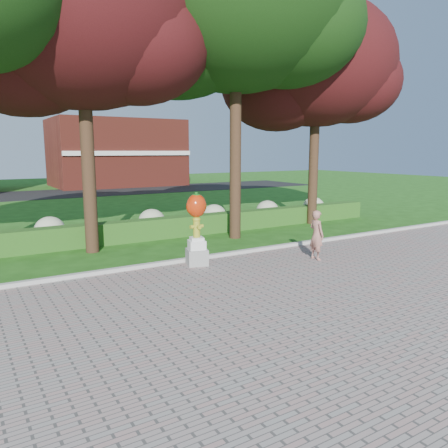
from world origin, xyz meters
The scene contains 12 objects.
ground centered at (0.00, 0.00, 0.00)m, with size 100.00×100.00×0.00m, color #1E4D13.
walkway centered at (0.00, -4.00, 0.02)m, with size 40.00×14.00×0.04m, color gray.
curb centered at (0.00, 3.00, 0.07)m, with size 40.00×0.18×0.15m, color #ADADA5.
lawn_hedge centered at (0.00, 7.00, 0.40)m, with size 24.00×0.70×0.80m, color #1C4F16.
hydrangea_row centered at (0.57, 8.00, 0.55)m, with size 20.10×1.10×0.99m.
street centered at (0.00, 28.00, 0.01)m, with size 50.00×8.00×0.02m, color black.
building_right centered at (8.00, 34.00, 3.20)m, with size 12.00×8.00×6.40m, color maroon.
tree_mid_left centered at (-2.10, 6.08, 7.30)m, with size 8.25×7.04×10.69m.
tree_mid_right centered at (3.38, 5.60, 8.63)m, with size 9.75×8.32×12.64m.
tree_far_right centered at (8.40, 6.58, 6.97)m, with size 7.88×6.72×10.21m.
hydrant_sculpture centered at (0.19, 2.50, 1.20)m, with size 0.73×0.73×2.19m.
woman centered at (3.71, 1.13, 0.82)m, with size 0.57×0.37×1.56m, color #9F685A.
Camera 1 is at (-5.79, -8.79, 3.43)m, focal length 35.00 mm.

